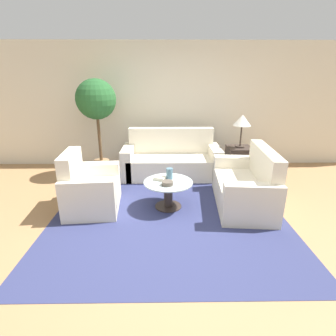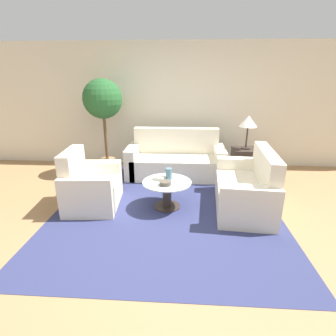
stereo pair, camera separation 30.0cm
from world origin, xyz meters
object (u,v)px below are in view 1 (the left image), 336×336
at_px(coffee_table, 168,191).
at_px(table_lamp, 242,121).
at_px(vase, 169,174).
at_px(book_stack, 160,178).
at_px(armchair, 89,190).
at_px(potted_plant, 96,104).
at_px(bowl, 167,183).
at_px(sofa_main, 171,161).
at_px(loveseat, 247,187).

bearing_deg(coffee_table, table_lamp, 43.34).
xyz_separation_m(table_lamp, vase, (-1.41, -1.24, -0.59)).
bearing_deg(coffee_table, book_stack, 149.29).
height_order(armchair, potted_plant, potted_plant).
distance_m(table_lamp, bowl, 2.17).
distance_m(potted_plant, bowl, 2.32).
distance_m(sofa_main, armchair, 1.91).
xyz_separation_m(loveseat, bowl, (-1.24, -0.20, 0.16)).
relative_size(table_lamp, book_stack, 3.22).
bearing_deg(armchair, table_lamp, -67.07).
bearing_deg(bowl, sofa_main, 86.39).
relative_size(loveseat, potted_plant, 0.80).
distance_m(loveseat, potted_plant, 3.16).
bearing_deg(vase, book_stack, -166.36).
relative_size(sofa_main, vase, 11.13).
bearing_deg(potted_plant, table_lamp, -3.23).
distance_m(vase, book_stack, 0.17).
xyz_separation_m(potted_plant, vase, (1.37, -1.40, -0.90)).
relative_size(armchair, bowl, 5.86).
bearing_deg(table_lamp, loveseat, -99.16).
bearing_deg(sofa_main, potted_plant, 175.80).
relative_size(table_lamp, potted_plant, 0.34).
distance_m(armchair, book_stack, 1.09).
xyz_separation_m(table_lamp, potted_plant, (-2.78, 0.16, 0.31)).
relative_size(loveseat, coffee_table, 2.02).
bearing_deg(book_stack, table_lamp, 61.48).
xyz_separation_m(potted_plant, bowl, (1.34, -1.64, -0.96)).
distance_m(armchair, potted_plant, 1.90).
bearing_deg(book_stack, coffee_table, -8.50).
xyz_separation_m(loveseat, vase, (-1.20, 0.05, 0.21)).
bearing_deg(sofa_main, book_stack, -99.00).
bearing_deg(bowl, armchair, 174.44).
bearing_deg(table_lamp, book_stack, -140.74).
distance_m(armchair, loveseat, 2.42).
height_order(sofa_main, vase, sofa_main).
bearing_deg(potted_plant, bowl, -50.82).
bearing_deg(vase, armchair, -174.06).
bearing_deg(book_stack, vase, 35.86).
distance_m(sofa_main, potted_plant, 1.82).
xyz_separation_m(sofa_main, table_lamp, (1.35, -0.05, 0.81)).
bearing_deg(coffee_table, sofa_main, 86.65).
bearing_deg(armchair, book_stack, -89.68).
bearing_deg(loveseat, book_stack, -85.81).
xyz_separation_m(coffee_table, bowl, (-0.01, -0.13, 0.18)).
bearing_deg(armchair, vase, -88.58).
bearing_deg(bowl, book_stack, 118.85).
height_order(sofa_main, table_lamp, table_lamp).
xyz_separation_m(table_lamp, bowl, (-1.45, -1.48, -0.65)).
xyz_separation_m(coffee_table, table_lamp, (1.43, 1.35, 0.83)).
relative_size(armchair, book_stack, 5.02).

